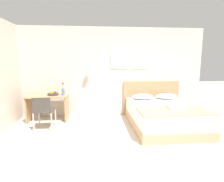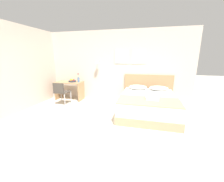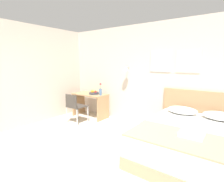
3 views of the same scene
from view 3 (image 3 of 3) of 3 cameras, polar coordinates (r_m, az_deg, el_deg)
ground_plane at (r=2.95m, az=-15.45°, el=-25.49°), size 24.00×24.00×0.00m
wall_back at (r=4.68m, az=11.61°, el=5.00°), size 5.85×0.31×2.65m
bed at (r=3.47m, az=24.21°, el=-15.11°), size 1.62×2.05×0.56m
headboard at (r=4.38m, az=27.37°, el=-6.85°), size 1.74×0.06×1.05m
pillow_left at (r=4.13m, az=21.94°, el=-5.82°), size 0.63×0.44×0.15m
pillow_right at (r=4.03m, az=31.83°, el=-6.94°), size 0.63×0.44×0.15m
throw_blanket at (r=2.82m, az=21.99°, el=-14.19°), size 1.57×0.82×0.02m
folded_towel_near_foot at (r=2.92m, az=24.58°, el=-12.67°), size 0.34×0.30×0.06m
desk at (r=5.41m, az=-7.15°, el=-3.23°), size 1.07×0.56×0.72m
desk_chair at (r=4.88m, az=-12.08°, el=-4.65°), size 0.45×0.45×0.82m
fruit_bowl at (r=5.27m, az=-5.93°, el=-0.55°), size 0.30×0.30×0.13m
flower_vase at (r=5.05m, az=-3.76°, el=0.01°), size 0.08×0.08×0.36m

